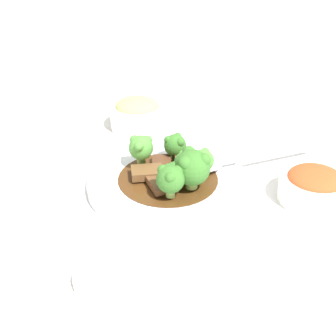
# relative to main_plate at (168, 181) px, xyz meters

# --- Properties ---
(ground_plane) EXTENTS (4.00, 4.00, 0.00)m
(ground_plane) POSITION_rel_main_plate_xyz_m (0.00, 0.00, -0.01)
(ground_plane) COLOR white
(main_plate) EXTENTS (0.25, 0.25, 0.02)m
(main_plate) POSITION_rel_main_plate_xyz_m (0.00, 0.00, 0.00)
(main_plate) COLOR white
(main_plate) RESTS_ON ground_plane
(beef_strip_0) EXTENTS (0.06, 0.05, 0.01)m
(beef_strip_0) POSITION_rel_main_plate_xyz_m (0.02, 0.02, 0.01)
(beef_strip_0) COLOR #56331E
(beef_strip_0) RESTS_ON main_plate
(beef_strip_1) EXTENTS (0.05, 0.06, 0.01)m
(beef_strip_1) POSITION_rel_main_plate_xyz_m (-0.01, 0.03, 0.02)
(beef_strip_1) COLOR brown
(beef_strip_1) RESTS_ON main_plate
(beef_strip_2) EXTENTS (0.06, 0.06, 0.01)m
(beef_strip_2) POSITION_rel_main_plate_xyz_m (-0.03, 0.00, 0.01)
(beef_strip_2) COLOR brown
(beef_strip_2) RESTS_ON main_plate
(beef_strip_3) EXTENTS (0.04, 0.06, 0.01)m
(beef_strip_3) POSITION_rel_main_plate_xyz_m (0.04, -0.02, 0.02)
(beef_strip_3) COLOR brown
(beef_strip_3) RESTS_ON main_plate
(broccoli_floret_0) EXTENTS (0.04, 0.04, 0.04)m
(broccoli_floret_0) POSITION_rel_main_plate_xyz_m (0.06, 0.01, 0.03)
(broccoli_floret_0) COLOR #7FA84C
(broccoli_floret_0) RESTS_ON main_plate
(broccoli_floret_1) EXTENTS (0.05, 0.05, 0.06)m
(broccoli_floret_1) POSITION_rel_main_plate_xyz_m (-0.02, -0.04, 0.04)
(broccoli_floret_1) COLOR #7FA84C
(broccoli_floret_1) RESTS_ON main_plate
(broccoli_floret_2) EXTENTS (0.04, 0.04, 0.05)m
(broccoli_floret_2) POSITION_rel_main_plate_xyz_m (-0.05, -0.02, 0.04)
(broccoli_floret_2) COLOR #8EB756
(broccoli_floret_2) RESTS_ON main_plate
(broccoli_floret_3) EXTENTS (0.03, 0.03, 0.05)m
(broccoli_floret_3) POSITION_rel_main_plate_xyz_m (0.02, -0.05, 0.04)
(broccoli_floret_3) COLOR #8EB756
(broccoli_floret_3) RESTS_ON main_plate
(broccoli_floret_4) EXTENTS (0.03, 0.03, 0.04)m
(broccoli_floret_4) POSITION_rel_main_plate_xyz_m (0.01, -0.02, 0.04)
(broccoli_floret_4) COLOR #7FA84C
(broccoli_floret_4) RESTS_ON main_plate
(broccoli_floret_5) EXTENTS (0.04, 0.04, 0.05)m
(broccoli_floret_5) POSITION_rel_main_plate_xyz_m (0.02, 0.05, 0.04)
(broccoli_floret_5) COLOR #7FA84C
(broccoli_floret_5) RESTS_ON main_plate
(broccoli_floret_6) EXTENTS (0.03, 0.03, 0.04)m
(broccoli_floret_6) POSITION_rel_main_plate_xyz_m (-0.03, -0.02, 0.04)
(broccoli_floret_6) COLOR #7FA84C
(broccoli_floret_6) RESTS_ON main_plate
(serving_spoon) EXTENTS (0.18, 0.19, 0.01)m
(serving_spoon) POSITION_rel_main_plate_xyz_m (0.06, -0.06, 0.02)
(serving_spoon) COLOR silver
(serving_spoon) RESTS_ON main_plate
(side_bowl_kimchi) EXTENTS (0.11, 0.11, 0.05)m
(side_bowl_kimchi) POSITION_rel_main_plate_xyz_m (0.05, -0.22, 0.01)
(side_bowl_kimchi) COLOR white
(side_bowl_kimchi) RESTS_ON ground_plane
(side_bowl_appetizer) EXTENTS (0.11, 0.11, 0.06)m
(side_bowl_appetizer) POSITION_rel_main_plate_xyz_m (0.18, 0.14, 0.02)
(side_bowl_appetizer) COLOR white
(side_bowl_appetizer) RESTS_ON ground_plane
(sauce_dish) EXTENTS (0.08, 0.08, 0.01)m
(sauce_dish) POSITION_rel_main_plate_xyz_m (-0.22, -0.01, -0.00)
(sauce_dish) COLOR white
(sauce_dish) RESTS_ON ground_plane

